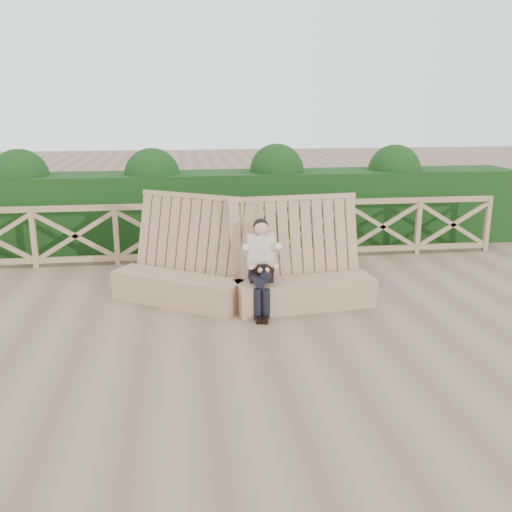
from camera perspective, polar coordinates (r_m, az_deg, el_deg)
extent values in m
plane|color=brown|center=(7.41, 0.60, -7.53)|extent=(60.00, 60.00, 0.00)
cube|color=#977356|center=(8.43, -7.87, -3.31)|extent=(1.93, 1.51, 0.42)
cube|color=#977356|center=(8.48, -7.01, 0.89)|extent=(1.89, 1.46, 1.54)
cube|color=#977356|center=(8.20, 4.91, -3.74)|extent=(2.02, 0.72, 0.42)
cube|color=#977356|center=(8.28, 4.39, 0.61)|extent=(2.02, 0.66, 1.54)
cube|color=black|center=(8.01, 0.50, -1.78)|extent=(0.34, 0.25, 0.20)
cube|color=beige|center=(7.97, 0.46, 0.47)|extent=(0.37, 0.27, 0.48)
sphere|color=tan|center=(7.85, 0.51, 2.86)|extent=(0.20, 0.20, 0.19)
sphere|color=black|center=(7.87, 0.48, 3.04)|extent=(0.22, 0.22, 0.21)
cylinder|color=black|center=(7.83, 0.07, -2.34)|extent=(0.15, 0.43, 0.14)
cylinder|color=black|center=(7.84, 1.12, -1.81)|extent=(0.15, 0.43, 0.15)
cylinder|color=black|center=(7.73, 0.18, -4.88)|extent=(0.11, 0.11, 0.42)
cylinder|color=black|center=(7.72, 1.01, -4.89)|extent=(0.11, 0.11, 0.42)
cube|color=black|center=(7.71, 0.25, -6.29)|extent=(0.09, 0.22, 0.07)
cube|color=black|center=(7.71, 0.95, -6.31)|extent=(0.09, 0.22, 0.07)
cube|color=black|center=(7.83, 0.78, -1.48)|extent=(0.24, 0.14, 0.16)
cube|color=black|center=(7.67, 0.79, -1.40)|extent=(0.07, 0.08, 0.11)
cube|color=olive|center=(10.47, -2.22, 5.16)|extent=(10.10, 0.07, 0.10)
cube|color=olive|center=(10.67, -2.17, 0.24)|extent=(10.10, 0.07, 0.10)
cube|color=black|center=(11.70, -2.79, 4.71)|extent=(12.00, 1.20, 1.50)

